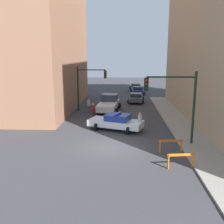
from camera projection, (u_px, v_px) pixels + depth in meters
The scene contains 15 objects.
ground_plane at pixel (110, 147), 17.72m from camera, with size 120.00×120.00×0.00m, color #38383D.
sidewalk_right at pixel (199, 148), 17.43m from camera, with size 2.40×44.00×0.12m.
building_corner_left at pixel (15, 15), 29.50m from camera, with size 14.00×20.00×22.16m.
traffic_light_near at pixel (178, 97), 17.51m from camera, with size 3.64×0.35×5.20m.
traffic_light_far at pixel (87, 82), 28.86m from camera, with size 3.44×0.35×5.20m.
police_car at pixel (116, 122), 21.79m from camera, with size 5.05×3.32×1.52m.
white_truck at pixel (109, 103), 29.28m from camera, with size 2.94×5.55×1.90m.
parked_car_near at pixel (136, 98), 34.96m from camera, with size 2.51×4.43×1.31m.
parked_car_mid at pixel (138, 90), 42.54m from camera, with size 2.46×4.41×1.31m.
parked_car_far at pixel (136, 87), 46.83m from camera, with size 2.32×4.33×1.31m.
pedestrian_crossing at pixel (93, 111), 25.50m from camera, with size 0.38×0.38×1.66m.
pedestrian_corner at pixel (89, 105), 28.34m from camera, with size 0.48×0.48×1.66m.
pedestrian_sidewalk at pixel (140, 122), 21.28m from camera, with size 0.46×0.46×1.66m.
barrier_front at pixel (181, 158), 14.26m from camera, with size 1.59×0.35×0.90m.
barrier_mid at pixel (171, 144), 16.62m from camera, with size 1.60×0.31×0.90m.
Camera 1 is at (0.91, -16.72, 6.32)m, focal length 40.00 mm.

